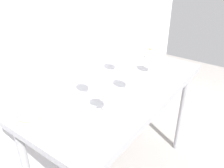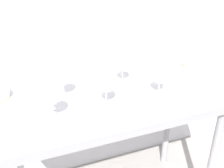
{
  "view_description": "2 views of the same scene",
  "coord_description": "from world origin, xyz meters",
  "px_view_note": "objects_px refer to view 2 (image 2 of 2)",
  "views": [
    {
      "loc": [
        -1.15,
        -0.78,
        1.67
      ],
      "look_at": [
        -0.06,
        0.02,
        0.94
      ],
      "focal_mm": 37.13,
      "sensor_mm": 36.0,
      "label": 1
    },
    {
      "loc": [
        -0.42,
        -1.21,
        1.6
      ],
      "look_at": [
        0.04,
        -0.01,
        0.98
      ],
      "focal_mm": 41.12,
      "sensor_mm": 36.0,
      "label": 2
    }
  ],
  "objects_px": {
    "tasting_sheet_upper": "(32,104)",
    "decanter_funnel": "(182,72)",
    "wine_glass_far_right": "(123,65)",
    "wine_glass_far_left": "(62,79)",
    "wine_glass_near_center": "(106,86)",
    "wine_glass_near_right": "(160,78)",
    "wine_glass_near_left": "(51,98)"
  },
  "relations": [
    {
      "from": "wine_glass_far_right",
      "to": "wine_glass_near_center",
      "type": "distance_m",
      "value": 0.31
    },
    {
      "from": "wine_glass_far_right",
      "to": "decanter_funnel",
      "type": "bearing_deg",
      "value": -10.36
    },
    {
      "from": "wine_glass_near_left",
      "to": "decanter_funnel",
      "type": "relative_size",
      "value": 1.18
    },
    {
      "from": "decanter_funnel",
      "to": "wine_glass_near_right",
      "type": "bearing_deg",
      "value": -150.63
    },
    {
      "from": "wine_glass_far_right",
      "to": "wine_glass_near_center",
      "type": "relative_size",
      "value": 0.99
    },
    {
      "from": "wine_glass_near_right",
      "to": "wine_glass_far_right",
      "type": "xyz_separation_m",
      "value": [
        -0.13,
        0.22,
        0.01
      ]
    },
    {
      "from": "wine_glass_far_left",
      "to": "wine_glass_far_right",
      "type": "height_order",
      "value": "wine_glass_far_right"
    },
    {
      "from": "wine_glass_far_right",
      "to": "wine_glass_near_left",
      "type": "height_order",
      "value": "wine_glass_near_left"
    },
    {
      "from": "wine_glass_near_center",
      "to": "tasting_sheet_upper",
      "type": "xyz_separation_m",
      "value": [
        -0.37,
        0.16,
        -0.12
      ]
    },
    {
      "from": "wine_glass_near_right",
      "to": "tasting_sheet_upper",
      "type": "xyz_separation_m",
      "value": [
        -0.7,
        0.15,
        -0.1
      ]
    },
    {
      "from": "wine_glass_far_left",
      "to": "wine_glass_near_right",
      "type": "xyz_separation_m",
      "value": [
        0.52,
        -0.16,
        -0.01
      ]
    },
    {
      "from": "tasting_sheet_upper",
      "to": "decanter_funnel",
      "type": "bearing_deg",
      "value": -17.52
    },
    {
      "from": "wine_glass_near_right",
      "to": "tasting_sheet_upper",
      "type": "height_order",
      "value": "wine_glass_near_right"
    },
    {
      "from": "wine_glass_far_right",
      "to": "tasting_sheet_upper",
      "type": "bearing_deg",
      "value": -172.72
    },
    {
      "from": "wine_glass_near_left",
      "to": "tasting_sheet_upper",
      "type": "distance_m",
      "value": 0.25
    },
    {
      "from": "wine_glass_near_center",
      "to": "tasting_sheet_upper",
      "type": "height_order",
      "value": "wine_glass_near_center"
    },
    {
      "from": "wine_glass_near_center",
      "to": "wine_glass_near_right",
      "type": "bearing_deg",
      "value": 3.07
    },
    {
      "from": "wine_glass_near_left",
      "to": "decanter_funnel",
      "type": "distance_m",
      "value": 0.9
    },
    {
      "from": "wine_glass_far_left",
      "to": "wine_glass_near_right",
      "type": "relative_size",
      "value": 1.07
    },
    {
      "from": "wine_glass_near_right",
      "to": "wine_glass_near_left",
      "type": "bearing_deg",
      "value": -175.17
    },
    {
      "from": "tasting_sheet_upper",
      "to": "decanter_funnel",
      "type": "distance_m",
      "value": 0.96
    },
    {
      "from": "wine_glass_far_left",
      "to": "decanter_funnel",
      "type": "relative_size",
      "value": 1.13
    },
    {
      "from": "wine_glass_near_center",
      "to": "decanter_funnel",
      "type": "bearing_deg",
      "value": 15.5
    },
    {
      "from": "wine_glass_near_right",
      "to": "wine_glass_near_center",
      "type": "bearing_deg",
      "value": -176.93
    },
    {
      "from": "wine_glass_far_right",
      "to": "decanter_funnel",
      "type": "relative_size",
      "value": 1.16
    },
    {
      "from": "wine_glass_far_left",
      "to": "wine_glass_far_right",
      "type": "xyz_separation_m",
      "value": [
        0.39,
        0.06,
        0.0
      ]
    },
    {
      "from": "wine_glass_near_right",
      "to": "decanter_funnel",
      "type": "distance_m",
      "value": 0.3
    },
    {
      "from": "wine_glass_near_right",
      "to": "wine_glass_far_right",
      "type": "bearing_deg",
      "value": 121.78
    },
    {
      "from": "wine_glass_far_left",
      "to": "wine_glass_far_right",
      "type": "relative_size",
      "value": 0.97
    },
    {
      "from": "wine_glass_near_right",
      "to": "wine_glass_near_left",
      "type": "distance_m",
      "value": 0.62
    },
    {
      "from": "decanter_funnel",
      "to": "tasting_sheet_upper",
      "type": "bearing_deg",
      "value": -179.98
    },
    {
      "from": "wine_glass_near_right",
      "to": "wine_glass_far_right",
      "type": "relative_size",
      "value": 0.91
    }
  ]
}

